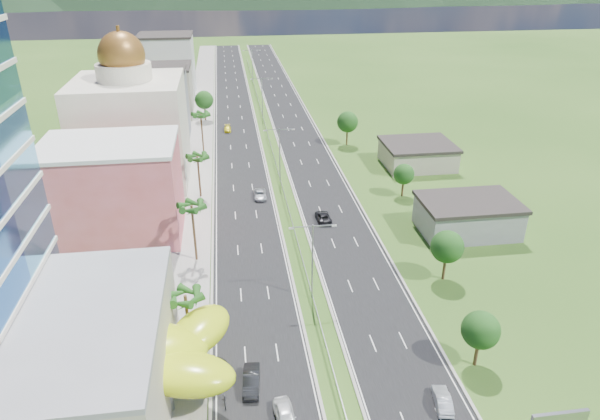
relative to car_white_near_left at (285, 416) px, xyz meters
name	(u,v)px	position (x,y,z in m)	size (l,w,h in m)	color
ground	(326,348)	(5.87, 10.18, -0.84)	(500.00, 500.00, 0.00)	#2D5119
road_left	(236,124)	(-1.63, 100.18, -0.82)	(11.00, 260.00, 0.04)	black
road_right	(292,122)	(13.37, 100.18, -0.82)	(11.00, 260.00, 0.04)	black
sidewalk_left	(200,126)	(-11.13, 100.18, -0.78)	(7.00, 260.00, 0.12)	gray
median_guardrail	(270,143)	(5.87, 82.17, -0.22)	(0.10, 216.06, 0.76)	gray
streetlight_median_b	(312,254)	(5.87, 20.18, 5.90)	(6.04, 0.25, 11.00)	gray
streetlight_median_c	(280,150)	(5.87, 60.18, 5.90)	(6.04, 0.25, 11.00)	gray
streetlight_median_d	(262,94)	(5.87, 105.18, 5.90)	(6.04, 0.25, 11.00)	gray
streetlight_median_e	(252,62)	(5.87, 150.18, 5.90)	(6.04, 0.25, 11.00)	gray
mall_podium	(5,376)	(-26.13, 4.18, 4.66)	(30.00, 24.00, 11.00)	#A49B87
lime_canopy	(139,354)	(-14.12, 6.17, 4.15)	(18.00, 15.00, 7.40)	#B6CC13
pink_shophouse	(114,192)	(-22.13, 42.18, 6.66)	(20.00, 15.00, 15.00)	#D15657
domed_building	(132,125)	(-22.13, 65.18, 10.51)	(20.00, 20.00, 28.70)	beige
midrise_grey	(153,108)	(-21.13, 90.18, 7.16)	(16.00, 15.00, 16.00)	gray
midrise_beige	(162,92)	(-21.13, 112.18, 5.66)	(16.00, 15.00, 13.00)	#A49B87
midrise_white	(168,66)	(-21.13, 135.18, 8.16)	(16.00, 15.00, 18.00)	silver
shed_near	(467,218)	(33.87, 35.18, 1.66)	(15.00, 10.00, 5.00)	gray
shed_far	(417,155)	(35.87, 65.18, 1.36)	(14.00, 12.00, 4.40)	#A49B87
palm_tree_b	(185,299)	(-9.63, 12.18, 6.22)	(3.60, 3.60, 8.10)	#47301C
palm_tree_c	(192,209)	(-9.63, 32.18, 7.66)	(3.60, 3.60, 9.60)	#47301C
palm_tree_d	(198,159)	(-9.63, 55.18, 6.70)	(3.60, 3.60, 8.60)	#47301C
palm_tree_e	(201,116)	(-9.63, 80.18, 7.47)	(3.60, 3.60, 9.40)	#47301C
leafy_tree_lfar	(204,100)	(-9.63, 105.18, 4.74)	(4.90, 4.90, 8.05)	#47301C
leafy_tree_ra	(481,330)	(21.87, 5.18, 3.93)	(4.20, 4.20, 6.90)	#47301C
leafy_tree_rb	(447,247)	(24.87, 22.18, 4.33)	(4.55, 4.55, 7.47)	#47301C
leafy_tree_rc	(404,174)	(27.87, 50.18, 3.53)	(3.85, 3.85, 6.33)	#47301C
leafy_tree_rd	(348,122)	(23.87, 80.18, 4.74)	(4.90, 4.90, 8.05)	#47301C
mountain_ridge	(300,2)	(65.87, 460.18, -0.84)	(860.00, 140.00, 90.00)	black
car_white_near_left	(285,416)	(0.00, 0.00, 0.00)	(1.90, 4.72, 1.61)	silver
car_dark_left	(251,380)	(-3.01, 5.25, 0.00)	(1.71, 4.89, 1.61)	black
car_silver_mid_left	(260,194)	(1.36, 52.98, -0.14)	(2.20, 4.78, 1.33)	#AAAEB2
car_yellow_far_left	(228,129)	(-3.89, 94.78, -0.19)	(1.72, 4.24, 1.23)	gold
car_silver_right	(442,400)	(16.00, -0.05, -0.10)	(1.49, 4.29, 1.41)	#B5B9BE
car_dark_far_right	(323,217)	(11.37, 42.28, -0.12)	(2.28, 4.95, 1.38)	black
motorcycle	(225,398)	(-5.83, 3.33, -0.13)	(0.64, 2.12, 1.36)	black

